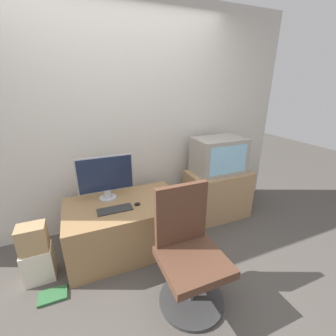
# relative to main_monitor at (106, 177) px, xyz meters

# --- Properties ---
(ground_plane) EXTENTS (12.00, 12.00, 0.00)m
(ground_plane) POSITION_rel_main_monitor_xyz_m (0.27, -0.94, -0.80)
(ground_plane) COLOR #4C4742
(wall_back) EXTENTS (4.40, 0.05, 2.60)m
(wall_back) POSITION_rel_main_monitor_xyz_m (0.27, 0.38, 0.50)
(wall_back) COLOR beige
(wall_back) RESTS_ON ground_plane
(desk) EXTENTS (1.20, 0.73, 0.55)m
(desk) POSITION_rel_main_monitor_xyz_m (0.14, -0.18, -0.52)
(desk) COLOR #937047
(desk) RESTS_ON ground_plane
(side_stand) EXTENTS (0.81, 0.48, 0.64)m
(side_stand) POSITION_rel_main_monitor_xyz_m (1.42, -0.00, -0.48)
(side_stand) COLOR #A37F56
(side_stand) RESTS_ON ground_plane
(main_monitor) EXTENTS (0.58, 0.18, 0.48)m
(main_monitor) POSITION_rel_main_monitor_xyz_m (0.00, 0.00, 0.00)
(main_monitor) COLOR #B2B2B7
(main_monitor) RESTS_ON desk
(keyboard) EXTENTS (0.34, 0.13, 0.01)m
(keyboard) POSITION_rel_main_monitor_xyz_m (0.02, -0.27, -0.24)
(keyboard) COLOR #2D2D2D
(keyboard) RESTS_ON desk
(mouse) EXTENTS (0.06, 0.04, 0.03)m
(mouse) POSITION_rel_main_monitor_xyz_m (0.25, -0.27, -0.23)
(mouse) COLOR black
(mouse) RESTS_ON desk
(crt_tv) EXTENTS (0.63, 0.42, 0.45)m
(crt_tv) POSITION_rel_main_monitor_xyz_m (1.41, 0.02, 0.06)
(crt_tv) COLOR gray
(crt_tv) RESTS_ON side_stand
(office_chair) EXTENTS (0.54, 0.54, 0.98)m
(office_chair) POSITION_rel_main_monitor_xyz_m (0.48, -0.98, -0.38)
(office_chair) COLOR #333333
(office_chair) RESTS_ON ground_plane
(cardboard_box_lower) EXTENTS (0.25, 0.21, 0.32)m
(cardboard_box_lower) POSITION_rel_main_monitor_xyz_m (-0.70, -0.29, -0.64)
(cardboard_box_lower) COLOR beige
(cardboard_box_lower) RESTS_ON ground_plane
(cardboard_box_upper) EXTENTS (0.23, 0.17, 0.25)m
(cardboard_box_upper) POSITION_rel_main_monitor_xyz_m (-0.70, -0.29, -0.35)
(cardboard_box_upper) COLOR #A3845B
(cardboard_box_upper) RESTS_ON cardboard_box_lower
(book) EXTENTS (0.23, 0.15, 0.02)m
(book) POSITION_rel_main_monitor_xyz_m (-0.60, -0.56, -0.78)
(book) COLOR #2D6638
(book) RESTS_ON ground_plane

